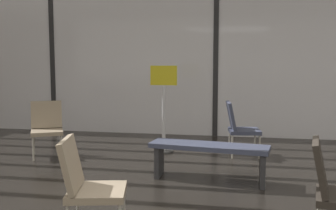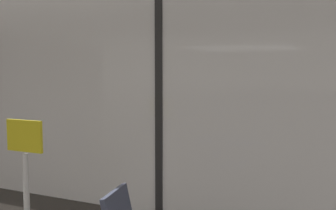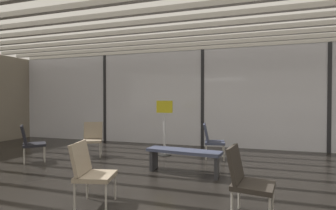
{
  "view_description": "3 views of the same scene",
  "coord_description": "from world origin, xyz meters",
  "px_view_note": "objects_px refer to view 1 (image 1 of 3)",
  "views": [
    {
      "loc": [
        0.58,
        -2.96,
        1.52
      ],
      "look_at": [
        -0.93,
        4.97,
        0.63
      ],
      "focal_mm": 43.25,
      "sensor_mm": 36.0,
      "label": 1
    },
    {
      "loc": [
        2.07,
        0.71,
        1.93
      ],
      "look_at": [
        -0.81,
        7.31,
        1.28
      ],
      "focal_mm": 40.31,
      "sensor_mm": 36.0,
      "label": 2
    },
    {
      "loc": [
        1.35,
        -2.81,
        1.45
      ],
      "look_at": [
        -0.73,
        3.85,
        1.32
      ],
      "focal_mm": 27.21,
      "sensor_mm": 36.0,
      "label": 3
    }
  ],
  "objects_px": {
    "lounge_chair_2": "(47,125)",
    "info_sign": "(164,112)",
    "parked_airplane": "(201,49)",
    "lounge_chair_1": "(86,182)",
    "waiting_bench": "(209,152)",
    "lounge_chair_6": "(336,186)",
    "lounge_chair_5": "(239,125)"
  },
  "relations": [
    {
      "from": "lounge_chair_5",
      "to": "info_sign",
      "type": "distance_m",
      "value": 1.24
    },
    {
      "from": "lounge_chair_6",
      "to": "lounge_chair_1",
      "type": "bearing_deg",
      "value": 106.81
    },
    {
      "from": "lounge_chair_1",
      "to": "lounge_chair_6",
      "type": "height_order",
      "value": "same"
    },
    {
      "from": "lounge_chair_1",
      "to": "lounge_chair_5",
      "type": "relative_size",
      "value": 1.0
    },
    {
      "from": "lounge_chair_6",
      "to": "lounge_chair_2",
      "type": "bearing_deg",
      "value": 66.75
    },
    {
      "from": "lounge_chair_5",
      "to": "waiting_bench",
      "type": "xyz_separation_m",
      "value": [
        -0.35,
        -1.45,
        -0.13
      ]
    },
    {
      "from": "parked_airplane",
      "to": "info_sign",
      "type": "xyz_separation_m",
      "value": [
        0.01,
        -5.67,
        -1.18
      ]
    },
    {
      "from": "lounge_chair_5",
      "to": "lounge_chair_6",
      "type": "distance_m",
      "value": 3.17
    },
    {
      "from": "waiting_bench",
      "to": "lounge_chair_6",
      "type": "bearing_deg",
      "value": -45.33
    },
    {
      "from": "parked_airplane",
      "to": "lounge_chair_6",
      "type": "relative_size",
      "value": 13.75
    },
    {
      "from": "parked_airplane",
      "to": "lounge_chair_5",
      "type": "distance_m",
      "value": 5.97
    },
    {
      "from": "info_sign",
      "to": "lounge_chair_6",
      "type": "bearing_deg",
      "value": -56.08
    },
    {
      "from": "parked_airplane",
      "to": "info_sign",
      "type": "height_order",
      "value": "parked_airplane"
    },
    {
      "from": "waiting_bench",
      "to": "lounge_chair_2",
      "type": "bearing_deg",
      "value": 169.91
    },
    {
      "from": "lounge_chair_6",
      "to": "info_sign",
      "type": "distance_m",
      "value": 3.71
    },
    {
      "from": "lounge_chair_5",
      "to": "info_sign",
      "type": "height_order",
      "value": "info_sign"
    },
    {
      "from": "lounge_chair_1",
      "to": "lounge_chair_5",
      "type": "xyz_separation_m",
      "value": [
        1.23,
        3.32,
        0.0
      ]
    },
    {
      "from": "lounge_chair_1",
      "to": "lounge_chair_2",
      "type": "bearing_deg",
      "value": 20.15
    },
    {
      "from": "lounge_chair_1",
      "to": "info_sign",
      "type": "xyz_separation_m",
      "value": [
        0.0,
        3.34,
        0.18
      ]
    },
    {
      "from": "lounge_chair_5",
      "to": "lounge_chair_6",
      "type": "xyz_separation_m",
      "value": [
        0.84,
        -3.05,
        0.0
      ]
    },
    {
      "from": "lounge_chair_2",
      "to": "info_sign",
      "type": "height_order",
      "value": "info_sign"
    },
    {
      "from": "parked_airplane",
      "to": "waiting_bench",
      "type": "xyz_separation_m",
      "value": [
        0.89,
        -7.14,
        -1.49
      ]
    },
    {
      "from": "lounge_chair_1",
      "to": "lounge_chair_5",
      "type": "height_order",
      "value": "same"
    },
    {
      "from": "lounge_chair_1",
      "to": "info_sign",
      "type": "height_order",
      "value": "info_sign"
    },
    {
      "from": "lounge_chair_1",
      "to": "lounge_chair_2",
      "type": "xyz_separation_m",
      "value": [
        -1.79,
        2.74,
        0.0
      ]
    },
    {
      "from": "parked_airplane",
      "to": "info_sign",
      "type": "relative_size",
      "value": 8.31
    },
    {
      "from": "parked_airplane",
      "to": "lounge_chair_1",
      "type": "bearing_deg",
      "value": -89.94
    },
    {
      "from": "lounge_chair_1",
      "to": "parked_airplane",
      "type": "bearing_deg",
      "value": -12.9
    },
    {
      "from": "parked_airplane",
      "to": "lounge_chair_2",
      "type": "distance_m",
      "value": 6.65
    },
    {
      "from": "parked_airplane",
      "to": "lounge_chair_2",
      "type": "relative_size",
      "value": 13.75
    },
    {
      "from": "waiting_bench",
      "to": "info_sign",
      "type": "xyz_separation_m",
      "value": [
        -0.88,
        1.47,
        0.32
      ]
    },
    {
      "from": "lounge_chair_2",
      "to": "info_sign",
      "type": "distance_m",
      "value": 1.89
    }
  ]
}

